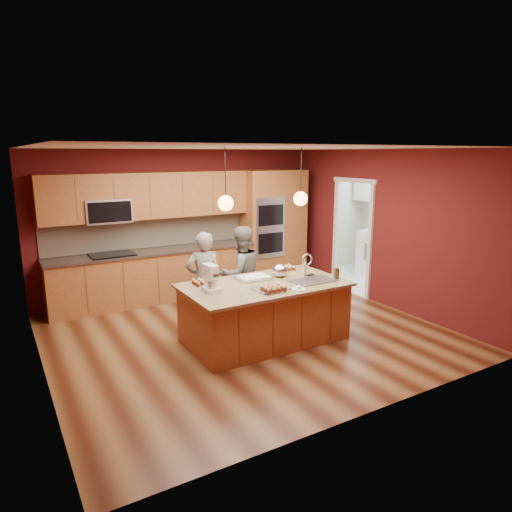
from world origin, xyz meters
TOP-DOWN VIEW (x-y plane):
  - floor at (0.00, 0.00)m, footprint 5.50×5.50m
  - ceiling at (0.00, 0.00)m, footprint 5.50×5.50m
  - wall_back at (0.00, 2.50)m, footprint 5.50×0.00m
  - wall_front at (0.00, -2.50)m, footprint 5.50×0.00m
  - wall_left at (-2.75, 0.00)m, footprint 0.00×5.00m
  - wall_right at (2.75, 0.00)m, footprint 0.00×5.00m
  - cabinet_run at (-0.68, 2.25)m, footprint 3.74×0.64m
  - oven_column at (1.85, 2.19)m, footprint 1.30×0.62m
  - doorway_trim at (2.73, 0.80)m, footprint 0.08×1.11m
  - laundry_room at (4.35, 1.20)m, footprint 2.60×2.70m
  - pendant_left at (-0.48, -0.32)m, footprint 0.20×0.20m
  - pendant_right at (0.70, -0.32)m, footprint 0.20×0.20m
  - island at (0.12, -0.33)m, footprint 2.28×1.28m
  - person_left at (-0.43, 0.57)m, footprint 0.59×0.43m
  - person_right at (0.21, 0.57)m, footprint 0.75×0.59m
  - stand_mixer at (-0.70, -0.28)m, footprint 0.20×0.27m
  - sheet_cake at (0.09, -0.05)m, footprint 0.51×0.39m
  - cooling_rack at (0.03, -0.60)m, footprint 0.48×0.36m
  - mixing_bowl at (0.49, -0.13)m, footprint 0.24×0.24m
  - plate at (0.35, -0.81)m, footprint 0.20×0.20m
  - tumbler at (1.15, -0.63)m, footprint 0.08×0.08m
  - phone at (0.93, -0.29)m, footprint 0.15×0.10m
  - cupcakes_left at (-0.67, 0.09)m, footprint 0.24×0.24m
  - cupcakes_rack at (0.00, -0.72)m, footprint 0.32×0.24m
  - cupcakes_right at (0.78, 0.16)m, footprint 0.30×0.22m
  - washer at (4.23, 0.93)m, footprint 0.69×0.71m
  - dryer at (4.17, 1.62)m, footprint 0.75×0.77m

SIDE VIEW (x-z plane):
  - floor at x=0.00m, z-range 0.00..0.00m
  - island at x=0.12m, z-range -0.18..1.04m
  - dryer at x=4.17m, z-range 0.00..0.96m
  - washer at x=4.23m, z-range 0.00..0.98m
  - person_left at x=-0.43m, z-range 0.00..1.49m
  - person_right at x=0.21m, z-range 0.00..1.52m
  - phone at x=0.93m, z-range 0.84..0.85m
  - plate at x=0.35m, z-range 0.84..0.85m
  - cooling_rack at x=0.03m, z-range 0.84..0.86m
  - sheet_cake at x=0.09m, z-range 0.84..0.89m
  - cupcakes_right at x=0.78m, z-range 0.84..0.91m
  - cupcakes_left at x=-0.67m, z-range 0.84..0.91m
  - cupcakes_rack at x=0.00m, z-range 0.86..0.93m
  - tumbler at x=1.15m, z-range 0.84..1.00m
  - mixing_bowl at x=0.49m, z-range 0.83..1.04m
  - cabinet_run at x=-0.68m, z-range -0.17..2.13m
  - stand_mixer at x=-0.70m, z-range 0.81..1.18m
  - doorway_trim at x=2.73m, z-range -0.05..2.15m
  - oven_column at x=1.85m, z-range 0.00..2.30m
  - wall_back at x=0.00m, z-range -1.40..4.10m
  - wall_front at x=0.00m, z-range -1.40..4.10m
  - wall_left at x=-2.75m, z-range -1.15..3.85m
  - wall_right at x=2.75m, z-range -1.15..3.85m
  - laundry_room at x=4.35m, z-range 0.60..3.30m
  - pendant_left at x=-0.48m, z-range 1.60..2.40m
  - pendant_right at x=0.70m, z-range 1.60..2.40m
  - ceiling at x=0.00m, z-range 2.70..2.70m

